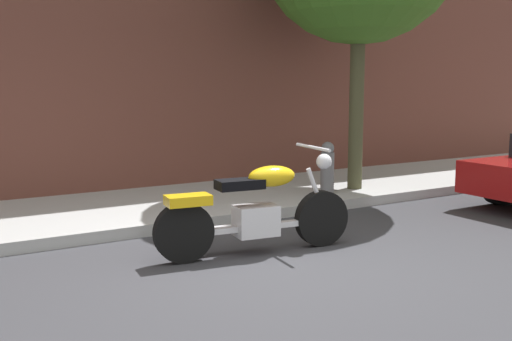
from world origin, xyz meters
The scene contains 4 objects.
ground_plane centered at (0.00, 0.00, 0.00)m, with size 60.00×60.00×0.00m, color #38383D.
sidewalk centered at (0.00, 2.89, 0.07)m, with size 24.63×2.43×0.14m, color #A7A7A7.
motorcycle centered at (0.06, 0.46, 0.45)m, with size 2.17×0.72×1.11m.
fire_hydrant centered at (2.36, 2.23, 0.46)m, with size 0.20×0.20×0.91m.
Camera 1 is at (-3.12, -4.83, 1.78)m, focal length 42.75 mm.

